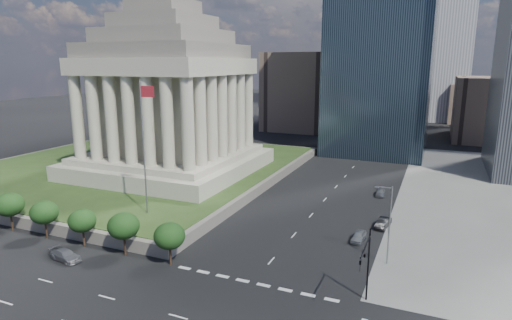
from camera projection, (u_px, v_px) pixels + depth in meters
The scene contains 15 objects.
ground at pixel (370, 148), 125.60m from camera, with size 500.00×500.00×0.00m, color black.
plaza_terrace at pixel (136, 168), 98.00m from camera, with size 66.00×70.00×1.80m, color #615A53.
plaza_lawn at pixel (136, 164), 97.79m from camera, with size 64.00×68.00×0.10m, color #263D19.
war_memorial at pixel (167, 78), 87.41m from camera, with size 34.00×34.00×39.00m, color #ADA891, non-canonical shape.
flagpole at pixel (144, 141), 63.06m from camera, with size 2.52×0.24×20.00m.
tree_row at pixel (27, 215), 61.63m from camera, with size 53.00×4.00×6.00m, color black, non-canonical shape.
midrise_glass at pixel (382, 41), 113.69m from camera, with size 26.00×26.00×60.00m, color black.
building_filler_ne at pixel (488, 109), 137.89m from camera, with size 20.00×30.00×20.00m, color brown.
building_filler_nw at pixel (304, 91), 160.93m from camera, with size 24.00×30.00×28.00m, color brown.
traffic_signal_ne at pixel (366, 261), 42.34m from camera, with size 0.30×5.74×8.00m.
street_lamp_north at pixel (388, 221), 52.05m from camera, with size 2.13×0.22×10.00m.
suv_grey at pixel (65, 255), 53.99m from camera, with size 4.73×1.92×1.37m, color #525359.
parked_sedan_near at pixel (359, 236), 59.83m from camera, with size 1.64×4.07×1.39m, color gray.
parked_sedan_mid at pixel (383, 223), 64.74m from camera, with size 1.51×4.33×1.43m, color black.
parked_sedan_far at pixel (380, 192), 80.18m from camera, with size 3.92×1.58×1.34m, color slate.
Camera 1 is at (17.93, -26.49, 24.42)m, focal length 30.00 mm.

